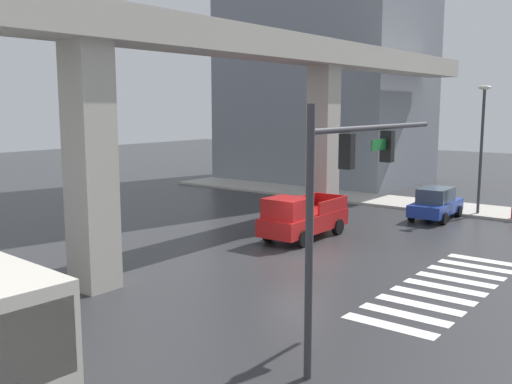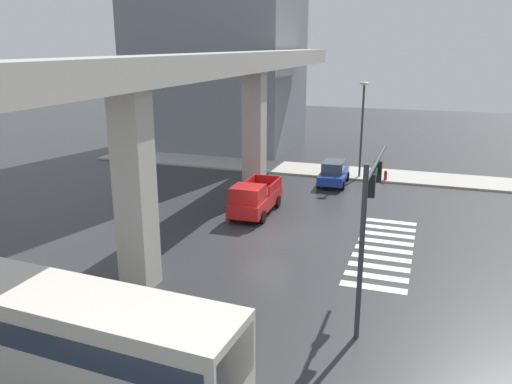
# 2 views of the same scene
# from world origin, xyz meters

# --- Properties ---
(ground_plane) EXTENTS (120.00, 120.00, 0.00)m
(ground_plane) POSITION_xyz_m (0.00, 0.00, 0.00)
(ground_plane) COLOR #2D2D30
(crosswalk_stripes) EXTENTS (9.35, 2.80, 0.01)m
(crosswalk_stripes) POSITION_xyz_m (-0.00, -6.20, 0.01)
(crosswalk_stripes) COLOR silver
(crosswalk_stripes) RESTS_ON ground
(elevated_overpass) EXTENTS (48.97, 2.18, 9.42)m
(elevated_overpass) POSITION_xyz_m (0.00, 3.18, 7.98)
(elevated_overpass) COLOR #ADA89E
(elevated_overpass) RESTS_ON ground
(sidewalk_east) EXTENTS (4.00, 36.00, 0.15)m
(sidewalk_east) POSITION_xyz_m (15.20, 2.00, 0.07)
(sidewalk_east) COLOR #ADA89E
(sidewalk_east) RESTS_ON ground
(pickup_truck) EXTENTS (5.13, 2.15, 2.08)m
(pickup_truck) POSITION_xyz_m (3.06, 1.70, 0.99)
(pickup_truck) COLOR red
(pickup_truck) RESTS_ON ground
(city_bus) EXTENTS (3.24, 10.93, 2.99)m
(city_bus) POSITION_xyz_m (-13.80, 1.57, 1.72)
(city_bus) COLOR beige
(city_bus) RESTS_ON ground
(sedan_blue) EXTENTS (4.38, 2.11, 1.72)m
(sedan_blue) POSITION_xyz_m (11.64, -1.45, 0.85)
(sedan_blue) COLOR #1E3899
(sedan_blue) RESTS_ON ground
(traffic_signal_mast) EXTENTS (6.49, 0.32, 6.20)m
(traffic_signal_mast) POSITION_xyz_m (-6.75, -6.09, 4.38)
(traffic_signal_mast) COLOR #38383D
(traffic_signal_mast) RESTS_ON ground
(street_lamp_near_corner) EXTENTS (0.44, 0.70, 7.24)m
(street_lamp_near_corner) POSITION_xyz_m (14.00, -3.00, 4.56)
(street_lamp_near_corner) COLOR #38383D
(street_lamp_near_corner) RESTS_ON ground
(fire_hydrant) EXTENTS (0.24, 0.24, 0.85)m
(fire_hydrant) POSITION_xyz_m (13.60, -4.99, 0.43)
(fire_hydrant) COLOR red
(fire_hydrant) RESTS_ON ground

